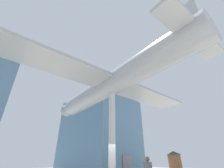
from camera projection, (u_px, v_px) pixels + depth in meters
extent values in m
cube|color=slate|center=(100.00, 135.00, 23.48)|extent=(8.79, 10.12, 10.55)
cube|color=slate|center=(101.00, 102.00, 26.06)|extent=(0.36, 9.61, 0.60)
cube|color=slate|center=(127.00, 165.00, 18.49)|extent=(1.80, 0.12, 2.30)
cylinder|color=#B7B7BC|center=(112.00, 136.00, 9.57)|extent=(0.44, 0.44, 5.95)
cylinder|color=#93999E|center=(112.00, 84.00, 11.32)|extent=(3.79, 14.13, 1.63)
cube|color=#93999E|center=(112.00, 84.00, 11.32)|extent=(15.94, 4.74, 0.18)
cube|color=#93999E|center=(193.00, 34.00, 7.06)|extent=(5.14, 1.77, 0.18)
cube|color=#93999E|center=(188.00, 19.00, 7.53)|extent=(0.35, 1.11, 1.97)
cone|color=#93999E|center=(69.00, 109.00, 16.70)|extent=(1.58, 1.60, 1.38)
sphere|color=black|center=(66.00, 111.00, 17.31)|extent=(0.44, 0.44, 0.44)
sphere|color=brown|center=(147.00, 159.00, 8.50)|extent=(0.27, 0.27, 0.27)
cone|color=#2D2D33|center=(173.00, 153.00, 11.79)|extent=(1.11, 1.11, 0.24)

